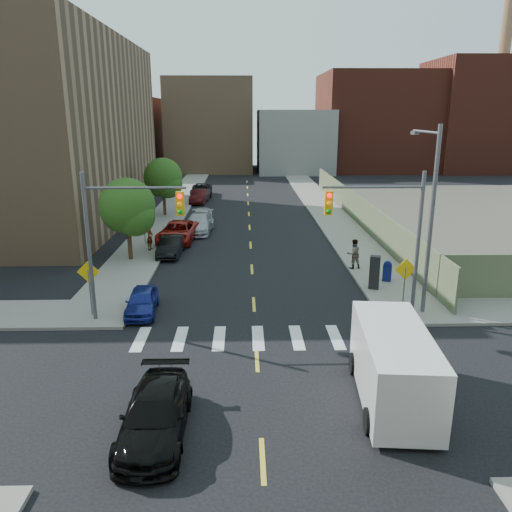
{
  "coord_description": "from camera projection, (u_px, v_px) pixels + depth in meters",
  "views": [
    {
      "loc": [
        -0.49,
        -15.93,
        9.44
      ],
      "look_at": [
        0.16,
        10.04,
        2.0
      ],
      "focal_mm": 35.0,
      "sensor_mm": 36.0,
      "label": 1
    }
  ],
  "objects": [
    {
      "name": "bg_bldg_east",
      "position": [
        374.0,
        122.0,
        85.44
      ],
      "size": [
        18.0,
        18.0,
        16.0
      ],
      "primitive_type": "cube",
      "color": "#592319",
      "rests_on": "ground"
    },
    {
      "name": "cargo_van",
      "position": [
        393.0,
        362.0,
        16.84
      ],
      "size": [
        2.72,
        5.76,
        2.56
      ],
      "rotation": [
        0.0,
        0.0,
        -0.09
      ],
      "color": "silver",
      "rests_on": "ground"
    },
    {
      "name": "warn_sign_ne",
      "position": [
        405.0,
        275.0,
        23.79
      ],
      "size": [
        1.06,
        0.06,
        2.83
      ],
      "color": "#59595E",
      "rests_on": "ground"
    },
    {
      "name": "mailbox",
      "position": [
        387.0,
        271.0,
        28.58
      ],
      "size": [
        0.58,
        0.51,
        1.19
      ],
      "rotation": [
        0.0,
        0.0,
        -0.35
      ],
      "color": "navy",
      "rests_on": "sidewalk_ne"
    },
    {
      "name": "streetlight_ne",
      "position": [
        429.0,
        207.0,
        23.31
      ],
      "size": [
        0.25,
        3.7,
        9.0
      ],
      "color": "#59595E",
      "rests_on": "ground"
    },
    {
      "name": "parked_car_maroon",
      "position": [
        199.0,
        196.0,
        54.37
      ],
      "size": [
        1.96,
        4.53,
        1.45
      ],
      "primitive_type": "imported",
      "rotation": [
        0.0,
        0.0,
        -0.1
      ],
      "color": "#390B0D",
      "rests_on": "ground"
    },
    {
      "name": "sidewalk_nw",
      "position": [
        181.0,
        198.0,
        57.6
      ],
      "size": [
        3.5,
        73.0,
        0.15
      ],
      "primitive_type": "cube",
      "color": "gray",
      "rests_on": "ground"
    },
    {
      "name": "payphone",
      "position": [
        374.0,
        272.0,
        27.27
      ],
      "size": [
        0.66,
        0.59,
        1.85
      ],
      "primitive_type": "cube",
      "rotation": [
        0.0,
        0.0,
        -0.31
      ],
      "color": "black",
      "rests_on": "sidewalk_ne"
    },
    {
      "name": "smokestack",
      "position": [
        500.0,
        85.0,
        82.35
      ],
      "size": [
        1.8,
        1.8,
        28.0
      ],
      "primitive_type": "cylinder",
      "color": "#8C6B4C",
      "rests_on": "ground"
    },
    {
      "name": "bg_bldg_fareast",
      "position": [
        472.0,
        116.0,
        83.63
      ],
      "size": [
        14.0,
        16.0,
        18.0
      ],
      "primitive_type": "cube",
      "color": "#592319",
      "rests_on": "ground"
    },
    {
      "name": "fence_north",
      "position": [
        356.0,
        208.0,
        44.71
      ],
      "size": [
        0.12,
        44.0,
        2.5
      ],
      "primitive_type": "cube",
      "color": "#5F6A4A",
      "rests_on": "ground"
    },
    {
      "name": "signal_nw",
      "position": [
        121.0,
        228.0,
        22.3
      ],
      "size": [
        4.59,
        0.3,
        7.0
      ],
      "color": "#59595E",
      "rests_on": "ground"
    },
    {
      "name": "bg_bldg_west",
      "position": [
        114.0,
        135.0,
        83.02
      ],
      "size": [
        14.0,
        18.0,
        12.0
      ],
      "primitive_type": "cube",
      "color": "#592319",
      "rests_on": "ground"
    },
    {
      "name": "warn_sign_nw",
      "position": [
        89.0,
        278.0,
        23.43
      ],
      "size": [
        1.06,
        0.06,
        2.83
      ],
      "color": "#59595E",
      "rests_on": "ground"
    },
    {
      "name": "parked_car_silver",
      "position": [
        199.0,
        223.0,
        40.94
      ],
      "size": [
        2.5,
        5.4,
        1.53
      ],
      "primitive_type": "imported",
      "rotation": [
        0.0,
        0.0,
        -0.07
      ],
      "color": "#ABADB3",
      "rests_on": "ground"
    },
    {
      "name": "pedestrian_east",
      "position": [
        354.0,
        254.0,
        30.84
      ],
      "size": [
        1.05,
        0.91,
        1.86
      ],
      "primitive_type": "imported",
      "rotation": [
        0.0,
        0.0,
        3.4
      ],
      "color": "gray",
      "rests_on": "sidewalk_ne"
    },
    {
      "name": "signal_ne",
      "position": [
        387.0,
        226.0,
        22.58
      ],
      "size": [
        4.59,
        0.3,
        7.0
      ],
      "color": "#59595E",
      "rests_on": "ground"
    },
    {
      "name": "black_sedan",
      "position": [
        155.0,
        414.0,
        15.05
      ],
      "size": [
        1.94,
        4.75,
        1.38
      ],
      "primitive_type": "imported",
      "rotation": [
        0.0,
        0.0,
        -0.0
      ],
      "color": "black",
      "rests_on": "ground"
    },
    {
      "name": "parked_car_grey",
      "position": [
        201.0,
        190.0,
        58.98
      ],
      "size": [
        2.57,
        5.33,
        1.46
      ],
      "primitive_type": "imported",
      "rotation": [
        0.0,
        0.0,
        0.03
      ],
      "color": "black",
      "rests_on": "ground"
    },
    {
      "name": "bg_bldg_center",
      "position": [
        294.0,
        141.0,
        84.01
      ],
      "size": [
        12.0,
        16.0,
        10.0
      ],
      "primitive_type": "cube",
      "color": "gray",
      "rests_on": "ground"
    },
    {
      "name": "parked_car_red",
      "position": [
        178.0,
        232.0,
        37.88
      ],
      "size": [
        3.09,
        5.77,
        1.54
      ],
      "primitive_type": "imported",
      "rotation": [
        0.0,
        0.0,
        -0.1
      ],
      "color": "#9D150F",
      "rests_on": "ground"
    },
    {
      "name": "bg_bldg_midwest",
      "position": [
        211.0,
        125.0,
        84.91
      ],
      "size": [
        14.0,
        16.0,
        15.0
      ],
      "primitive_type": "cube",
      "color": "#8C6B4C",
      "rests_on": "ground"
    },
    {
      "name": "building_nw",
      "position": [
        0.0,
        130.0,
        44.02
      ],
      "size": [
        22.0,
        30.0,
        16.0
      ],
      "primitive_type": "cube",
      "color": "#8C6B4C",
      "rests_on": "ground"
    },
    {
      "name": "parked_car_black",
      "position": [
        171.0,
        246.0,
        34.3
      ],
      "size": [
        1.59,
        4.12,
        1.34
      ],
      "primitive_type": "imported",
      "rotation": [
        0.0,
        0.0,
        -0.04
      ],
      "color": "black",
      "rests_on": "ground"
    },
    {
      "name": "tree_west_near",
      "position": [
        127.0,
        209.0,
        32.19
      ],
      "size": [
        3.66,
        3.64,
        5.52
      ],
      "color": "#332114",
      "rests_on": "ground"
    },
    {
      "name": "pedestrian_west",
      "position": [
        150.0,
        237.0,
        35.09
      ],
      "size": [
        0.55,
        0.73,
        1.81
      ],
      "primitive_type": "imported",
      "rotation": [
        0.0,
        0.0,
        1.38
      ],
      "color": "gray",
      "rests_on": "sidewalk_nw"
    },
    {
      "name": "warn_sign_midwest",
      "position": [
        144.0,
        219.0,
        36.4
      ],
      "size": [
        1.06,
        0.06,
        2.83
      ],
      "color": "#59595E",
      "rests_on": "ground"
    },
    {
      "name": "tree_west_far",
      "position": [
        163.0,
        180.0,
        46.61
      ],
      "size": [
        3.66,
        3.64,
        5.52
      ],
      "color": "#332114",
      "rests_on": "ground"
    },
    {
      "name": "sidewalk_ne",
      "position": [
        314.0,
        197.0,
        57.97
      ],
      "size": [
        3.5,
        73.0,
        0.15
      ],
      "primitive_type": "cube",
      "color": "gray",
      "rests_on": "ground"
    },
    {
      "name": "parked_car_blue",
      "position": [
        142.0,
        301.0,
        24.35
      ],
      "size": [
        1.67,
        3.65,
        1.22
      ],
      "primitive_type": "imported",
      "rotation": [
        0.0,
        0.0,
        0.07
      ],
      "color": "navy",
      "rests_on": "ground"
    },
    {
      "name": "parked_car_white",
      "position": [
        202.0,
        216.0,
        44.11
      ],
      "size": [
        1.72,
        4.2,
        1.42
      ],
      "primitive_type": "imported",
      "rotation": [
        0.0,
        0.0,
        -0.01
      ],
      "color": "silver",
      "rests_on": "ground"
    },
    {
      "name": "ground",
      "position": [
        258.0,
        386.0,
        17.92
      ],
      "size": [
        160.0,
        160.0,
        0.0
      ],
      "primitive_type": "plane",
      "color": "black",
      "rests_on": "ground"
    }
  ]
}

